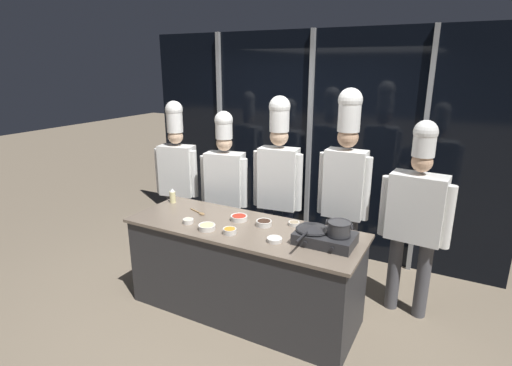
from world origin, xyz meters
The scene contains 20 objects.
ground_plane centered at (0.00, 0.00, 0.00)m, with size 24.00×24.00×0.00m, color #7F705B.
window_wall_back centered at (0.00, 1.67, 1.35)m, with size 4.57×0.09×2.70m.
demo_counter centered at (0.00, 0.00, 0.44)m, with size 2.21×0.79×0.88m.
portable_stove centered at (0.78, 0.01, 0.93)m, with size 0.48×0.33×0.11m.
frying_pan centered at (0.66, 0.01, 1.01)m, with size 0.29×0.49×0.04m.
stock_pot centered at (0.89, 0.01, 1.05)m, with size 0.22×0.19×0.11m.
squeeze_bottle_oil centered at (-0.99, 0.21, 0.96)m, with size 0.06×0.06×0.16m.
prep_bowl_rice centered at (0.39, -0.15, 0.90)m, with size 0.13×0.13×0.03m.
prep_bowl_carrots centered at (-0.02, -0.19, 0.91)m, with size 0.12×0.12×0.05m.
prep_bowl_mushrooms centered at (0.40, 0.25, 0.90)m, with size 0.11×0.11×0.03m.
prep_bowl_chili_flakes centered at (-0.11, 0.12, 0.91)m, with size 0.16×0.16×0.05m.
prep_bowl_soy_glaze centered at (0.16, 0.11, 0.91)m, with size 0.15×0.15×0.05m.
prep_bowl_ginger centered at (-0.25, -0.21, 0.91)m, with size 0.16×0.16×0.05m.
prep_bowl_noodles centered at (-0.49, -0.17, 0.91)m, with size 0.10×0.10×0.04m.
serving_spoon_slotted centered at (-0.54, 0.08, 0.89)m, with size 0.23×0.11×0.02m.
chef_head centered at (-1.36, 0.76, 1.08)m, with size 0.55×0.29×1.90m.
chef_sous centered at (-0.67, 0.76, 1.05)m, with size 0.56×0.30×1.82m.
chef_line centered at (-0.02, 0.79, 1.18)m, with size 0.54×0.26×2.01m.
chef_pastry centered at (0.70, 0.80, 1.25)m, with size 0.52×0.23×2.10m.
chef_apprentice centered at (1.38, 0.73, 1.04)m, with size 0.63×0.29×1.86m.
Camera 1 is at (1.70, -2.92, 2.32)m, focal length 28.00 mm.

